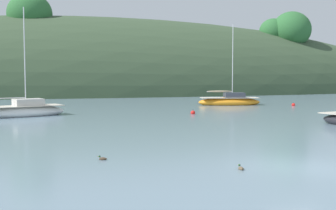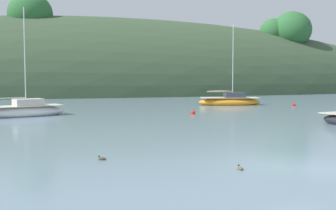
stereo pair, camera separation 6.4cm
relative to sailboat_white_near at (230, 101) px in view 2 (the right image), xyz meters
The scene contains 8 objects.
ground_plane 36.54m from the sailboat_white_near, 109.33° to the right, with size 400.00×400.00×0.00m, color slate.
far_shoreline_hill 39.33m from the sailboat_white_near, 107.77° to the left, with size 150.00×36.00×33.61m.
sailboat_white_near is the anchor object (origin of this frame).
sailboat_red_portside 25.64m from the sailboat_white_near, 160.79° to the right, with size 8.40×5.11×10.15m.
mooring_buoy_outer 7.70m from the sailboat_white_near, 28.82° to the right, with size 0.44×0.44×0.54m.
mooring_buoy_inner 13.68m from the sailboat_white_near, 128.64° to the right, with size 0.44×0.44×0.54m.
duck_lead 36.59m from the sailboat_white_near, 122.65° to the right, with size 0.41×0.30×0.24m.
duck_trailing 37.29m from the sailboat_white_near, 113.16° to the right, with size 0.18×0.42×0.24m.
Camera 2 is at (-9.97, -15.50, 3.80)m, focal length 46.43 mm.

